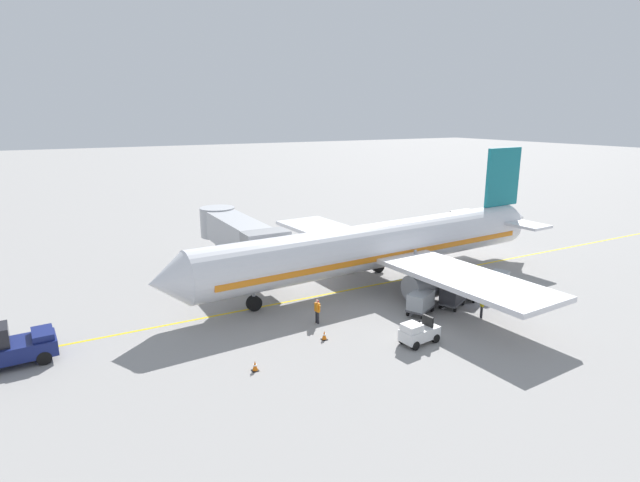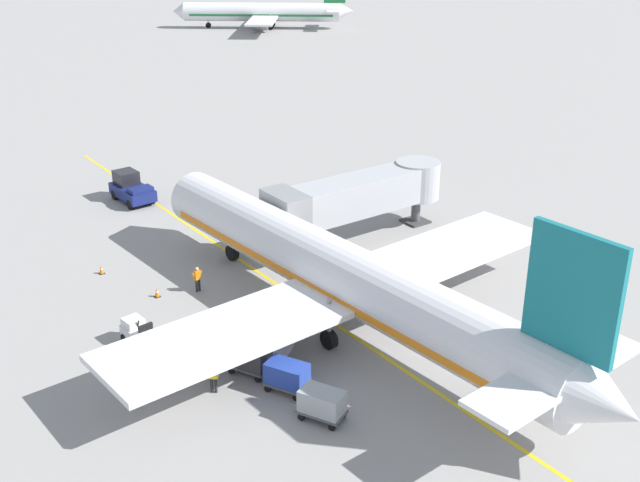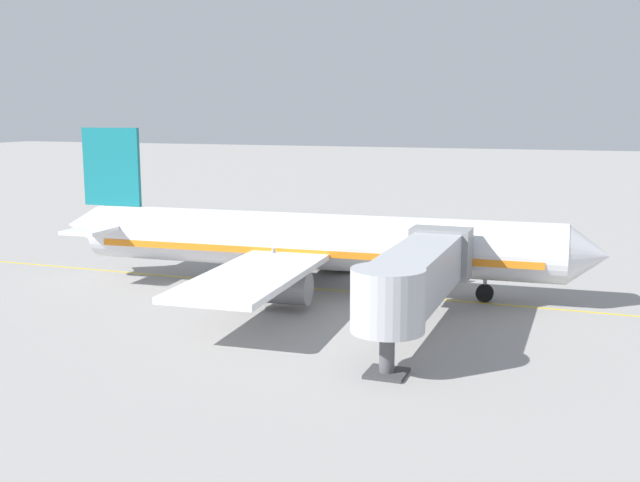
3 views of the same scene
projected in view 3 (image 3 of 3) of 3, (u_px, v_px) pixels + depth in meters
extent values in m
plane|color=gray|center=(326.00, 290.00, 50.05)|extent=(400.00, 400.00, 0.00)
cube|color=gold|center=(326.00, 289.00, 50.05)|extent=(0.24, 80.00, 0.01)
cylinder|color=silver|center=(314.00, 241.00, 49.49)|extent=(5.63, 32.17, 3.70)
cube|color=orange|center=(314.00, 248.00, 49.57)|extent=(5.51, 29.61, 0.44)
cone|color=silver|center=(589.00, 255.00, 44.62)|extent=(3.76, 2.61, 3.63)
cone|color=silver|center=(85.00, 225.00, 54.38)|extent=(3.31, 2.98, 3.14)
cube|color=black|center=(558.00, 243.00, 45.02)|extent=(2.84, 1.27, 0.60)
cube|color=silver|center=(299.00, 250.00, 49.89)|extent=(30.26, 7.00, 0.36)
cylinder|color=gray|center=(333.00, 254.00, 55.06)|extent=(2.19, 3.32, 2.00)
cylinder|color=gray|center=(283.00, 287.00, 44.68)|extent=(2.19, 3.32, 2.00)
cube|color=#14707A|center=(112.00, 167.00, 52.96)|extent=(0.59, 4.41, 5.50)
cube|color=silver|center=(117.00, 223.00, 53.60)|extent=(10.14, 3.20, 0.24)
cylinder|color=black|center=(485.00, 293.00, 46.78)|extent=(0.52, 1.13, 1.10)
cylinder|color=gray|center=(486.00, 269.00, 46.52)|extent=(0.24, 0.24, 2.00)
cylinder|color=black|center=(296.00, 273.00, 52.70)|extent=(0.52, 1.13, 1.10)
cylinder|color=gray|center=(296.00, 251.00, 52.43)|extent=(0.24, 0.24, 2.00)
cylinder|color=black|center=(274.00, 287.00, 48.36)|extent=(0.52, 1.13, 1.10)
cylinder|color=gray|center=(274.00, 264.00, 48.09)|extent=(0.24, 0.24, 2.00)
cube|color=#A8AAAF|center=(420.00, 272.00, 39.12)|extent=(12.79, 2.80, 2.60)
cube|color=gray|center=(441.00, 253.00, 44.29)|extent=(2.00, 3.50, 2.99)
cylinder|color=#A8AAAF|center=(388.00, 300.00, 33.20)|extent=(3.36, 3.36, 2.86)
cylinder|color=#4C4C51|center=(387.00, 352.00, 33.61)|extent=(0.70, 0.70, 2.19)
cube|color=#38383A|center=(387.00, 373.00, 33.78)|extent=(1.80, 1.80, 0.16)
cube|color=silver|center=(413.00, 256.00, 58.25)|extent=(1.47, 2.62, 0.70)
cube|color=silver|center=(422.00, 250.00, 57.99)|extent=(1.13, 1.16, 0.44)
cube|color=black|center=(404.00, 247.00, 58.30)|extent=(0.85, 0.25, 0.64)
cylinder|color=black|center=(414.00, 248.00, 58.11)|extent=(0.11, 0.27, 0.54)
cylinder|color=black|center=(424.00, 260.00, 58.61)|extent=(0.26, 0.58, 0.56)
cylinder|color=black|center=(423.00, 263.00, 57.58)|extent=(0.26, 0.58, 0.56)
cylinder|color=black|center=(402.00, 259.00, 59.03)|extent=(0.26, 0.58, 0.56)
cylinder|color=black|center=(400.00, 262.00, 58.00)|extent=(0.26, 0.58, 0.56)
cube|color=#4C4C51|center=(361.00, 265.00, 55.99)|extent=(2.13, 2.55, 0.12)
cube|color=#999EA3|center=(361.00, 257.00, 55.88)|extent=(2.02, 2.42, 1.10)
cylinder|color=#4C4C51|center=(380.00, 265.00, 56.13)|extent=(0.37, 0.66, 0.07)
cylinder|color=black|center=(370.00, 266.00, 56.65)|extent=(0.27, 0.38, 0.36)
cylinder|color=black|center=(373.00, 269.00, 55.57)|extent=(0.27, 0.38, 0.36)
cylinder|color=black|center=(349.00, 267.00, 56.49)|extent=(0.27, 0.38, 0.36)
cylinder|color=black|center=(351.00, 270.00, 55.40)|extent=(0.27, 0.38, 0.36)
cube|color=#4C4C51|center=(325.00, 262.00, 57.06)|extent=(2.13, 2.55, 0.12)
cube|color=#2D2D33|center=(325.00, 254.00, 56.96)|extent=(2.02, 2.42, 1.10)
cylinder|color=#4C4C51|center=(344.00, 262.00, 57.21)|extent=(0.37, 0.66, 0.07)
cylinder|color=black|center=(335.00, 264.00, 57.73)|extent=(0.27, 0.38, 0.36)
cylinder|color=black|center=(337.00, 266.00, 56.64)|extent=(0.27, 0.38, 0.36)
cylinder|color=black|center=(314.00, 264.00, 57.56)|extent=(0.27, 0.38, 0.36)
cylinder|color=black|center=(315.00, 267.00, 56.48)|extent=(0.27, 0.38, 0.36)
cube|color=#4C4C51|center=(292.00, 261.00, 57.29)|extent=(2.13, 2.55, 0.12)
cube|color=#233D9E|center=(292.00, 254.00, 57.19)|extent=(2.02, 2.42, 1.10)
cylinder|color=#4C4C51|center=(310.00, 261.00, 57.44)|extent=(0.37, 0.66, 0.07)
cylinder|color=black|center=(302.00, 263.00, 57.96)|extent=(0.27, 0.38, 0.36)
cylinder|color=black|center=(303.00, 266.00, 56.87)|extent=(0.27, 0.38, 0.36)
cylinder|color=black|center=(280.00, 263.00, 57.79)|extent=(0.27, 0.38, 0.36)
cylinder|color=black|center=(281.00, 266.00, 56.71)|extent=(0.27, 0.38, 0.36)
cube|color=#4C4C51|center=(256.00, 259.00, 58.27)|extent=(2.13, 2.55, 0.12)
cube|color=#999EA3|center=(256.00, 251.00, 58.16)|extent=(2.02, 2.42, 1.10)
cylinder|color=#4C4C51|center=(275.00, 259.00, 58.41)|extent=(0.37, 0.66, 0.07)
cylinder|color=black|center=(267.00, 260.00, 58.93)|extent=(0.27, 0.38, 0.36)
cylinder|color=black|center=(267.00, 263.00, 57.85)|extent=(0.27, 0.38, 0.36)
cylinder|color=black|center=(246.00, 261.00, 58.77)|extent=(0.27, 0.38, 0.36)
cylinder|color=black|center=(246.00, 264.00, 57.68)|extent=(0.27, 0.38, 0.36)
cylinder|color=#232328|center=(331.00, 256.00, 59.50)|extent=(0.15, 0.15, 0.85)
cylinder|color=#232328|center=(329.00, 256.00, 59.40)|extent=(0.15, 0.15, 0.85)
cube|color=yellow|center=(330.00, 247.00, 59.32)|extent=(0.45, 0.43, 0.60)
cylinder|color=yellow|center=(333.00, 247.00, 59.46)|extent=(0.23, 0.21, 0.57)
cylinder|color=yellow|center=(328.00, 248.00, 59.21)|extent=(0.23, 0.21, 0.57)
sphere|color=#997051|center=(330.00, 242.00, 59.25)|extent=(0.22, 0.22, 0.22)
cube|color=red|center=(330.00, 241.00, 59.25)|extent=(0.26, 0.23, 0.10)
cylinder|color=#232328|center=(451.00, 278.00, 51.55)|extent=(0.15, 0.15, 0.85)
cylinder|color=#232328|center=(451.00, 277.00, 51.74)|extent=(0.15, 0.15, 0.85)
cube|color=orange|center=(451.00, 268.00, 51.52)|extent=(0.40, 0.27, 0.60)
cylinder|color=orange|center=(451.00, 269.00, 51.29)|extent=(0.23, 0.11, 0.57)
cylinder|color=orange|center=(451.00, 268.00, 51.77)|extent=(0.23, 0.11, 0.57)
sphere|color=beige|center=(451.00, 261.00, 51.45)|extent=(0.22, 0.22, 0.22)
cube|color=red|center=(451.00, 261.00, 51.44)|extent=(0.27, 0.10, 0.10)
cube|color=black|center=(469.00, 277.00, 53.69)|extent=(0.36, 0.36, 0.04)
cone|color=orange|center=(469.00, 273.00, 53.64)|extent=(0.30, 0.30, 0.55)
cylinder|color=white|center=(469.00, 273.00, 53.64)|extent=(0.21, 0.21, 0.06)
cube|color=black|center=(546.00, 278.00, 53.37)|extent=(0.36, 0.36, 0.04)
cone|color=orange|center=(546.00, 274.00, 53.32)|extent=(0.30, 0.30, 0.55)
cylinder|color=white|center=(546.00, 274.00, 53.32)|extent=(0.21, 0.21, 0.06)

